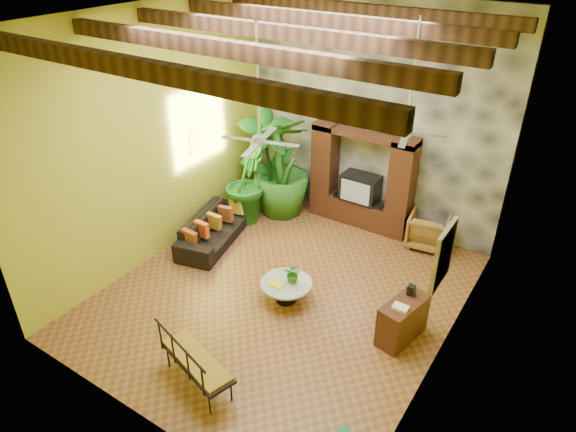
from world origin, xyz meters
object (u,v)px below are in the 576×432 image
Objects in this scene: iron_bench at (193,360)px; ceiling_fan_front at (259,128)px; tall_plant_b at (246,180)px; coffee_table at (286,289)px; entertainment_center at (361,186)px; ceiling_fan_back at (408,120)px; sofa at (215,228)px; tall_plant_a at (268,160)px; tall_plant_c at (281,166)px; side_console at (402,320)px; wicker_armchair at (428,230)px.

ceiling_fan_front is at bearing 114.63° from iron_bench.
ceiling_fan_front reaches higher than iron_bench.
tall_plant_b is 3.29m from coffee_table.
ceiling_fan_back is (1.60, -1.94, 2.44)m from entertainment_center.
ceiling_fan_back reaches higher than coffee_table.
ceiling_fan_back is at bearing -95.97° from sofa.
tall_plant_a is at bearing 130.03° from iron_bench.
tall_plant_c is (-1.61, 2.97, -2.18)m from ceiling_fan_front.
ceiling_fan_front is 1.95× the size of coffee_table.
ceiling_fan_back is at bearing -9.87° from tall_plant_b.
side_console is (4.65, -1.82, -0.61)m from tall_plant_b.
tall_plant_b is at bearing -151.50° from entertainment_center.
wicker_armchair is at bearing 8.11° from tall_plant_c.
wicker_armchair is (3.99, 2.40, 0.06)m from sofa.
tall_plant_b is at bearing -13.11° from sofa.
wicker_armchair is at bearing 90.99° from iron_bench.
entertainment_center reaches higher than wicker_armchair.
wicker_armchair is at bearing 16.58° from tall_plant_b.
coffee_table is at bearing 55.82° from wicker_armchair.
ceiling_fan_back is 1.95× the size of coffee_table.
tall_plant_b is 0.81× the size of tall_plant_c.
ceiling_fan_front is at bearing 52.65° from wicker_armchair.
ceiling_fan_back is at bearing -50.43° from entertainment_center.
tall_plant_a is at bearing -1.58° from wicker_armchair.
ceiling_fan_back reaches higher than iron_bench.
tall_plant_c is at bearing -0.66° from wicker_armchair.
sofa is 1.38m from tall_plant_b.
ceiling_fan_front is 3.17m from coffee_table.
ceiling_fan_back reaches higher than sofa.
tall_plant_b is 2.07× the size of coffee_table.
tall_plant_c is 2.55× the size of coffee_table.
tall_plant_b reaches higher than coffee_table.
tall_plant_b is at bearing 132.82° from ceiling_fan_front.
tall_plant_c reaches higher than side_console.
tall_plant_b is (-0.01, 1.21, 0.67)m from sofa.
ceiling_fan_front is at bearing -93.24° from entertainment_center.
side_console is at bearing 67.20° from iron_bench.
entertainment_center is at bearing 138.82° from side_console.
sofa is at bearing 153.02° from ceiling_fan_front.
coffee_table is at bearing 105.91° from iron_bench.
coffee_table is 0.65× the size of iron_bench.
coffee_table is (0.35, 0.22, -3.15)m from ceiling_fan_front.
sofa is at bearing -175.89° from side_console.
side_console is (0.64, -3.02, -0.00)m from wicker_armchair.
iron_bench is at bearing -66.15° from tall_plant_a.
tall_plant_c is 5.63m from iron_bench.
ceiling_fan_front reaches higher than tall_plant_b.
sofa is at bearing 142.35° from iron_bench.
ceiling_fan_back reaches higher than tall_plant_b.
sofa is at bearing -89.39° from tall_plant_b.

